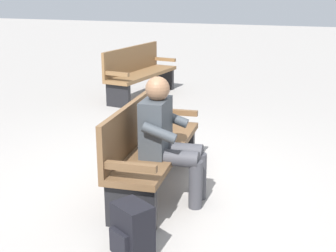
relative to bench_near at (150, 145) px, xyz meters
name	(u,v)px	position (x,y,z in m)	size (l,w,h in m)	color
ground_plane	(157,189)	(-0.01, 0.07, -0.46)	(40.00, 40.00, 0.00)	gray
bench_near	(150,145)	(0.00, 0.00, 0.00)	(1.83, 0.61, 0.90)	brown
person_seated	(167,137)	(0.18, 0.25, 0.17)	(0.59, 0.59, 1.18)	#33383D
backpack	(132,231)	(1.18, 0.31, -0.25)	(0.34, 0.35, 0.42)	black
bench_far	(139,72)	(-3.66, -1.60, 0.00)	(1.85, 0.74, 0.90)	brown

